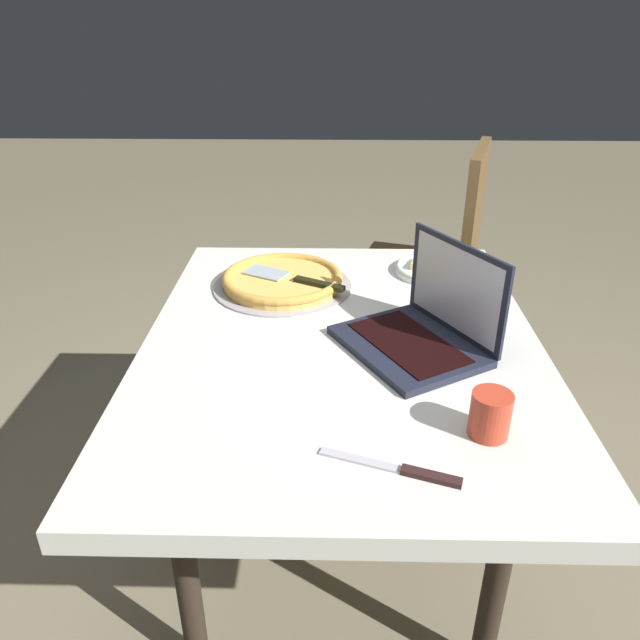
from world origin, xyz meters
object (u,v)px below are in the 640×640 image
laptop (423,327)px  drink_cup (490,414)px  pizza_plate (434,269)px  chair_near (438,254)px  pizza_tray (283,280)px  dining_table (341,364)px  table_knife (404,470)px

laptop → drink_cup: size_ratio=4.61×
pizza_plate → chair_near: 0.60m
drink_cup → pizza_tray: bearing=33.5°
dining_table → chair_near: bearing=-21.7°
pizza_plate → chair_near: size_ratio=0.24×
laptop → pizza_plate: bearing=-11.8°
pizza_plate → drink_cup: bearing=179.2°
laptop → pizza_tray: 0.47m
pizza_plate → pizza_tray: bearing=104.1°
pizza_tray → drink_cup: size_ratio=4.40×
chair_near → dining_table: bearing=158.3°
chair_near → table_knife: bearing=168.7°
table_knife → pizza_tray: bearing=19.3°
laptop → chair_near: (0.99, -0.20, -0.21)m
table_knife → chair_near: (1.42, -0.29, -0.17)m
laptop → chair_near: chair_near is taller
laptop → drink_cup: laptop is taller
pizza_plate → drink_cup: 0.75m
laptop → pizza_tray: laptop is taller
laptop → drink_cup: bearing=-166.3°
table_knife → chair_near: chair_near is taller
pizza_tray → chair_near: bearing=-39.1°
pizza_plate → pizza_tray: size_ratio=0.59×
laptop → pizza_tray: size_ratio=1.05×
laptop → chair_near: 1.04m
table_knife → dining_table: bearing=12.4°
pizza_plate → drink_cup: size_ratio=2.60×
laptop → chair_near: bearing=-11.4°
pizza_plate → chair_near: (0.56, -0.11, -0.17)m
chair_near → laptop: bearing=168.6°
dining_table → chair_near: 1.05m
pizza_tray → chair_near: chair_near is taller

